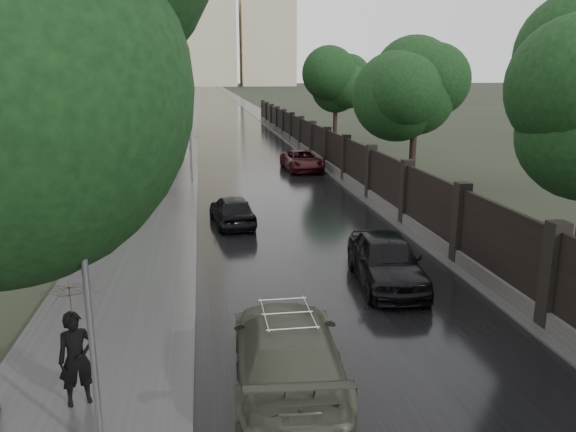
% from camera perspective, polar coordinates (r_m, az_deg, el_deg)
% --- Properties ---
extents(road, '(8.00, 420.00, 0.02)m').
position_cam_1_polar(road, '(196.75, -7.78, 12.31)').
color(road, black).
rests_on(road, ground).
extents(sidewalk_left, '(4.00, 420.00, 0.16)m').
position_cam_1_polar(sidewalk_left, '(196.73, -9.57, 12.26)').
color(sidewalk_left, '#2D2D2D').
rests_on(sidewalk_left, ground).
extents(verge_right, '(3.00, 420.00, 0.08)m').
position_cam_1_polar(verge_right, '(196.93, -6.15, 12.36)').
color(verge_right, '#2D2D2D').
rests_on(verge_right, ground).
extents(fence_right, '(0.45, 75.72, 2.70)m').
position_cam_1_polar(fence_right, '(39.83, 3.35, 6.88)').
color(fence_right, '#383533').
rests_on(fence_right, ground).
extents(tree_left_far, '(4.25, 4.25, 7.39)m').
position_cam_1_polar(tree_left_far, '(36.90, -15.84, 12.40)').
color(tree_left_far, black).
rests_on(tree_left_far, ground).
extents(tree_right_b, '(4.08, 4.08, 7.01)m').
position_cam_1_polar(tree_right_b, '(30.74, 12.85, 11.78)').
color(tree_right_b, black).
rests_on(tree_right_b, ground).
extents(tree_right_c, '(4.08, 4.08, 7.01)m').
position_cam_1_polar(tree_right_c, '(47.95, 4.88, 12.82)').
color(tree_right_c, black).
rests_on(tree_right_c, ground).
extents(lamp_post, '(0.25, 0.12, 5.11)m').
position_cam_1_polar(lamp_post, '(8.98, -19.59, -8.85)').
color(lamp_post, '#59595E').
rests_on(lamp_post, ground).
extents(traffic_light, '(0.16, 0.32, 4.00)m').
position_cam_1_polar(traffic_light, '(31.84, -9.90, 7.38)').
color(traffic_light, '#59595E').
rests_on(traffic_light, ground).
extents(brick_building, '(24.00, 18.00, 20.00)m').
position_cam_1_polar(brick_building, '(60.49, -23.44, 16.82)').
color(brick_building, black).
rests_on(brick_building, ground).
extents(stalinist_tower, '(92.00, 30.00, 159.00)m').
position_cam_1_polar(stalinist_tower, '(308.35, -8.46, 20.07)').
color(stalinist_tower, tan).
rests_on(stalinist_tower, ground).
extents(volga_sedan, '(2.45, 5.31, 1.50)m').
position_cam_1_polar(volga_sedan, '(11.42, -0.07, -13.51)').
color(volga_sedan, '#424437').
rests_on(volga_sedan, ground).
extents(hatchback_left, '(1.96, 3.95, 1.29)m').
position_cam_1_polar(hatchback_left, '(23.16, -5.70, 0.60)').
color(hatchback_left, black).
rests_on(hatchback_left, ground).
extents(car_right_near, '(2.15, 4.60, 1.52)m').
position_cam_1_polar(car_right_near, '(16.82, 9.95, -4.40)').
color(car_right_near, black).
rests_on(car_right_near, ground).
extents(car_right_far, '(2.44, 4.83, 1.31)m').
position_cam_1_polar(car_right_far, '(36.49, 1.43, 5.67)').
color(car_right_far, black).
rests_on(car_right_far, ground).
extents(pedestrian_umbrella, '(1.34, 1.35, 2.80)m').
position_cam_1_polar(pedestrian_umbrella, '(10.79, -21.15, -8.81)').
color(pedestrian_umbrella, black).
rests_on(pedestrian_umbrella, sidewalk_left).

